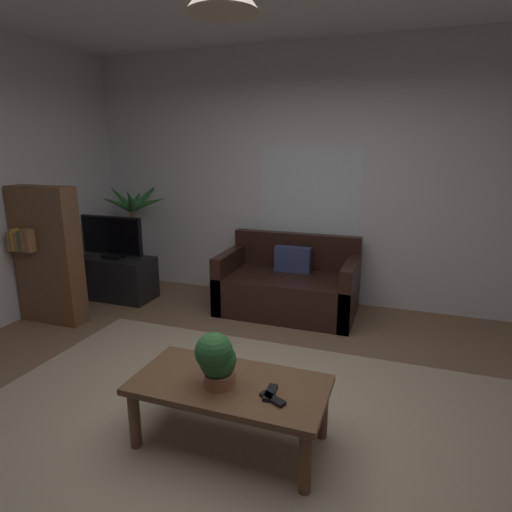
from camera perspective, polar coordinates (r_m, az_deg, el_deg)
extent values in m
cube|color=brown|center=(3.06, -2.02, -21.02)|extent=(5.63, 4.86, 0.02)
cube|color=tan|center=(2.90, -3.61, -22.93)|extent=(3.66, 2.67, 0.01)
cube|color=silver|center=(4.87, 8.71, 10.36)|extent=(5.75, 0.06, 2.86)
cube|color=white|center=(4.88, 7.34, 8.06)|extent=(1.13, 0.01, 1.10)
cube|color=black|center=(4.65, 4.22, -5.13)|extent=(1.46, 0.82, 0.42)
cube|color=black|center=(4.86, 5.42, 0.76)|extent=(1.46, 0.12, 0.40)
cube|color=black|center=(4.82, -3.46, -3.00)|extent=(0.12, 0.82, 0.64)
cube|color=black|center=(4.49, 12.54, -4.66)|extent=(0.12, 0.82, 0.64)
cube|color=navy|center=(4.70, 4.99, -0.45)|extent=(0.40, 0.12, 0.28)
cube|color=brown|center=(2.63, -3.60, -16.96)|extent=(1.16, 0.58, 0.04)
cylinder|color=brown|center=(2.80, -16.07, -20.43)|extent=(0.07, 0.07, 0.37)
cylinder|color=brown|center=(2.45, 6.65, -25.85)|extent=(0.07, 0.07, 0.37)
cylinder|color=brown|center=(3.13, -10.98, -16.16)|extent=(0.07, 0.07, 0.37)
cylinder|color=brown|center=(2.81, 8.94, -19.94)|extent=(0.07, 0.07, 0.37)
cube|color=#72387F|center=(2.63, -5.07, -16.21)|extent=(0.14, 0.13, 0.02)
cube|color=gold|center=(2.62, -5.14, -15.87)|extent=(0.15, 0.13, 0.02)
cube|color=black|center=(2.45, 2.25, -18.70)|extent=(0.17, 0.12, 0.02)
cube|color=black|center=(2.50, 1.95, -17.95)|extent=(0.06, 0.16, 0.02)
cylinder|color=#B77051|center=(2.58, -4.87, -16.17)|extent=(0.18, 0.18, 0.08)
sphere|color=#2D6B33|center=(2.53, -5.19, -13.80)|extent=(0.22, 0.22, 0.22)
sphere|color=#2D6B33|center=(2.48, -5.71, -12.67)|extent=(0.22, 0.22, 0.22)
cube|color=black|center=(5.33, -18.30, -2.80)|extent=(0.90, 0.44, 0.50)
cube|color=black|center=(5.19, -18.89, 2.67)|extent=(0.80, 0.05, 0.45)
cube|color=black|center=(5.17, -19.06, 2.61)|extent=(0.76, 0.00, 0.41)
cube|color=black|center=(5.25, -18.66, -0.04)|extent=(0.24, 0.16, 0.04)
cylinder|color=beige|center=(5.75, -15.74, -2.41)|extent=(0.32, 0.32, 0.30)
cylinder|color=brown|center=(5.63, -16.09, 2.62)|extent=(0.05, 0.05, 0.73)
cone|color=#2D6B33|center=(5.42, -14.28, 6.95)|extent=(0.52, 0.10, 0.23)
cone|color=#2D6B33|center=(5.64, -14.49, 8.04)|extent=(0.28, 0.45, 0.42)
cone|color=#2D6B33|center=(5.71, -15.90, 7.33)|extent=(0.18, 0.36, 0.28)
cone|color=#2D6B33|center=(5.74, -17.84, 7.58)|extent=(0.51, 0.26, 0.34)
cone|color=#2D6B33|center=(5.62, -18.10, 6.75)|extent=(0.38, 0.24, 0.22)
cone|color=#2D6B33|center=(5.46, -18.24, 6.78)|extent=(0.22, 0.43, 0.29)
cone|color=#2D6B33|center=(5.40, -16.58, 7.31)|extent=(0.25, 0.35, 0.36)
cube|color=brown|center=(4.77, -26.24, 0.04)|extent=(0.70, 0.22, 1.40)
cube|color=#99663F|center=(4.86, -29.73, 1.84)|extent=(0.05, 0.16, 0.19)
cube|color=gold|center=(4.82, -29.37, 2.01)|extent=(0.04, 0.16, 0.22)
cube|color=#99663F|center=(4.79, -28.97, 1.76)|extent=(0.05, 0.16, 0.18)
cube|color=#387247|center=(4.75, -28.64, 1.85)|extent=(0.03, 0.16, 0.21)
cube|color=#99663F|center=(4.72, -28.30, 1.96)|extent=(0.05, 0.16, 0.23)
cube|color=#99663F|center=(4.68, -27.86, 1.92)|extent=(0.04, 0.16, 0.23)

